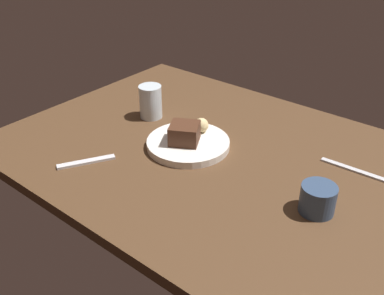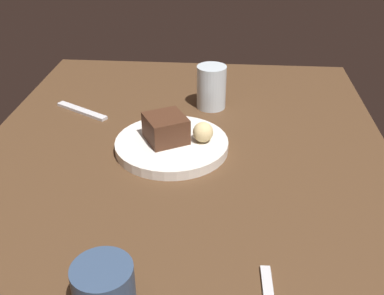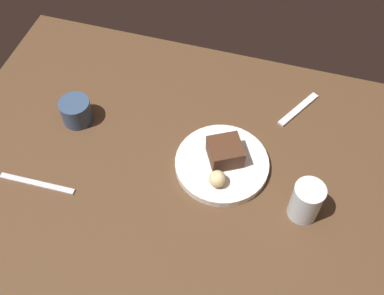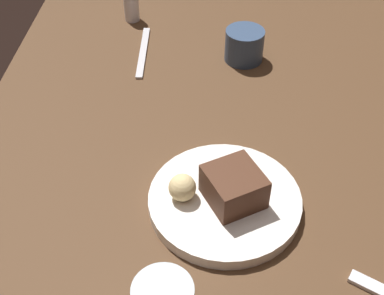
% 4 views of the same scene
% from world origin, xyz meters
% --- Properties ---
extents(dining_table, '(1.20, 0.84, 0.03)m').
position_xyz_m(dining_table, '(0.00, 0.00, 0.01)').
color(dining_table, '#4C331E').
rests_on(dining_table, ground).
extents(dessert_plate, '(0.23, 0.23, 0.02)m').
position_xyz_m(dessert_plate, '(-0.09, -0.02, 0.04)').
color(dessert_plate, white).
rests_on(dessert_plate, dining_table).
extents(chocolate_cake_slice, '(0.10, 0.10, 0.05)m').
position_xyz_m(chocolate_cake_slice, '(-0.10, -0.04, 0.08)').
color(chocolate_cake_slice, '#472819').
rests_on(chocolate_cake_slice, dessert_plate).
extents(bread_roll, '(0.04, 0.04, 0.04)m').
position_xyz_m(bread_roll, '(-0.10, 0.04, 0.07)').
color(bread_roll, '#DBC184').
rests_on(bread_roll, dessert_plate).
extents(water_glass, '(0.07, 0.07, 0.10)m').
position_xyz_m(water_glass, '(-0.30, 0.05, 0.08)').
color(water_glass, silver).
rests_on(water_glass, dining_table).
extents(coffee_cup, '(0.08, 0.08, 0.07)m').
position_xyz_m(coffee_cup, '(0.31, -0.06, 0.06)').
color(coffee_cup, '#334766').
rests_on(coffee_cup, dining_table).
extents(dessert_spoon, '(0.09, 0.14, 0.01)m').
position_xyz_m(dessert_spoon, '(-0.25, -0.26, 0.03)').
color(dessert_spoon, silver).
rests_on(dessert_spoon, dining_table).
extents(butter_knife, '(0.19, 0.02, 0.01)m').
position_xyz_m(butter_knife, '(0.32, 0.15, 0.03)').
color(butter_knife, silver).
rests_on(butter_knife, dining_table).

